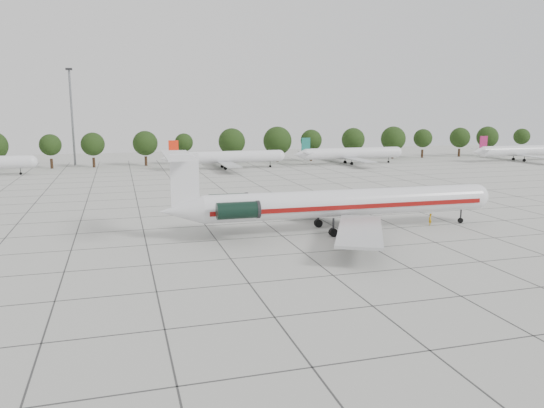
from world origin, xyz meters
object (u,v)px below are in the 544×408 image
object	(u,v)px
main_airliner	(331,203)
floodlight_mast	(72,111)
ground_crew	(430,219)
bg_airliner_c	(227,157)
bg_airliner_e	(522,151)
bg_airliner_d	(351,153)

from	to	relation	value
main_airliner	floodlight_mast	size ratio (longest dim) A/B	1.70
ground_crew	bg_airliner_c	world-z (taller)	bg_airliner_c
bg_airliner_c	bg_airliner_e	size ratio (longest dim) A/B	1.00
main_airliner	bg_airliner_d	world-z (taller)	main_airliner
bg_airliner_e	floodlight_mast	distance (m)	126.66
main_airliner	bg_airliner_e	world-z (taller)	main_airliner
main_airliner	ground_crew	size ratio (longest dim) A/B	27.86
bg_airliner_c	bg_airliner_d	size ratio (longest dim) A/B	1.00
main_airliner	floodlight_mast	bearing A→B (deg)	112.92
bg_airliner_c	bg_airliner_d	bearing A→B (deg)	2.74
bg_airliner_e	ground_crew	bearing A→B (deg)	-137.22
bg_airliner_e	floodlight_mast	bearing A→B (deg)	169.13
main_airliner	bg_airliner_c	size ratio (longest dim) A/B	1.53
floodlight_mast	bg_airliner_c	bearing A→B (deg)	-27.78
main_airliner	floodlight_mast	distance (m)	98.98
ground_crew	bg_airliner_d	xyz separation A→B (m)	(22.13, 73.51, 2.13)
ground_crew	floodlight_mast	distance (m)	105.55
main_airliner	ground_crew	world-z (taller)	main_airliner
bg_airliner_e	floodlight_mast	size ratio (longest dim) A/B	1.11
ground_crew	bg_airliner_e	distance (m)	99.96
bg_airliner_d	floodlight_mast	size ratio (longest dim) A/B	1.11
main_airliner	bg_airliner_e	bearing A→B (deg)	38.86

